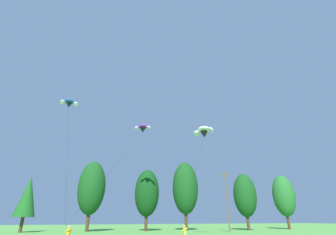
{
  "coord_description": "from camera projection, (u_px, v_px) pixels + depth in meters",
  "views": [
    {
      "loc": [
        -4.95,
        -0.44,
        2.24
      ],
      "look_at": [
        2.64,
        22.33,
        12.32
      ],
      "focal_mm": 25.89,
      "sensor_mm": 36.0,
      "label": 1
    }
  ],
  "objects": [
    {
      "name": "treeline_tree_d",
      "position": [
        92.0,
        188.0,
        49.23
      ],
      "size": [
        5.42,
        5.42,
        13.42
      ],
      "color": "#472D19",
      "rests_on": "ground_plane"
    },
    {
      "name": "parafoil_kite_mid_white",
      "position": [
        204.0,
        132.0,
        37.23
      ],
      "size": [
        8.42,
        9.37,
        13.92
      ],
      "color": "white"
    },
    {
      "name": "treeline_tree_h",
      "position": [
        284.0,
        196.0,
        59.81
      ],
      "size": [
        5.17,
        5.17,
        12.47
      ],
      "color": "#472D19",
      "rests_on": "ground_plane"
    },
    {
      "name": "treeline_tree_g",
      "position": [
        245.0,
        195.0,
        54.31
      ],
      "size": [
        5.0,
        5.0,
        11.85
      ],
      "color": "#472D19",
      "rests_on": "ground_plane"
    },
    {
      "name": "utility_pole",
      "position": [
        227.0,
        199.0,
        46.9
      ],
      "size": [
        2.2,
        0.26,
        11.06
      ],
      "color": "brown",
      "rests_on": "ground_plane"
    },
    {
      "name": "treeline_tree_c",
      "position": [
        28.0,
        196.0,
        45.4
      ],
      "size": [
        3.76,
        3.76,
        9.82
      ],
      "color": "#472D19",
      "rests_on": "ground_plane"
    },
    {
      "name": "treeline_tree_e",
      "position": [
        147.0,
        193.0,
        51.16
      ],
      "size": [
        5.08,
        5.08,
        12.14
      ],
      "color": "#472D19",
      "rests_on": "ground_plane"
    },
    {
      "name": "parafoil_kite_high_blue_white",
      "position": [
        69.0,
        103.0,
        35.63
      ],
      "size": [
        3.8,
        10.15,
        16.97
      ],
      "color": "blue"
    },
    {
      "name": "treeline_tree_f",
      "position": [
        185.0,
        188.0,
        54.61
      ],
      "size": [
        5.7,
        5.7,
        14.45
      ],
      "color": "#472D19",
      "rests_on": "ground_plane"
    },
    {
      "name": "kite_flyer_near",
      "position": [
        68.0,
        234.0,
        21.45
      ],
      "size": [
        0.64,
        0.66,
        1.69
      ],
      "color": "gray",
      "rests_on": "ground_plane"
    },
    {
      "name": "kite_flyer_mid",
      "position": [
        184.0,
        233.0,
        23.29
      ],
      "size": [
        0.6,
        0.63,
        1.69
      ],
      "color": "#4C4C51",
      "rests_on": "ground_plane"
    },
    {
      "name": "parafoil_kite_far_purple",
      "position": [
        143.0,
        128.0,
        45.35
      ],
      "size": [
        11.8,
        17.59,
        17.15
      ],
      "color": "purple"
    }
  ]
}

